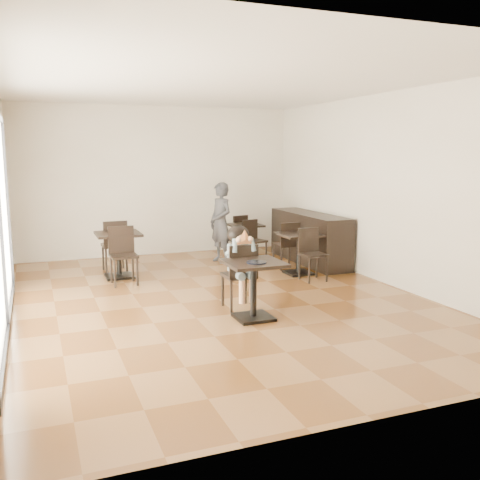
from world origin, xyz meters
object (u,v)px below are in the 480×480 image
child_table (254,290)px  chair_left_b (124,256)px  child (239,267)px  cafe_table_left (119,255)px  adult_patron (221,223)px  chair_back_a (236,234)px  cafe_table_mid (299,254)px  chair_back_b (255,241)px  chair_mid_a (285,245)px  child_chair (239,276)px  chair_left_a (114,246)px  chair_mid_b (313,255)px  cafe_table_back (245,241)px

child_table → chair_left_b: chair_left_b is taller
child → cafe_table_left: 2.87m
cafe_table_left → adult_patron: bearing=16.6°
adult_patron → chair_left_b: 2.48m
child_table → cafe_table_left: (-1.31, 3.10, 0.01)m
chair_back_a → cafe_table_mid: bearing=82.0°
chair_left_b → chair_back_b: size_ratio=1.14×
cafe_table_mid → cafe_table_left: 3.25m
chair_mid_a → chair_left_b: (-3.12, -0.18, 0.03)m
child_chair → chair_left_a: bearing=-67.1°
chair_back_b → chair_left_a: bearing=161.1°
child → chair_back_b: (1.49, 2.94, -0.17)m
chair_back_b → chair_mid_b: bearing=-95.8°
cafe_table_back → chair_left_b: 3.17m
child → cafe_table_back: 3.80m
adult_patron → chair_back_b: 0.80m
child_table → cafe_table_back: (1.49, 4.04, -0.04)m
child → cafe_table_back: bearing=66.9°
chair_left_a → chair_left_b: 1.10m
adult_patron → chair_mid_a: adult_patron is taller
cafe_table_back → chair_back_b: chair_back_b is taller
adult_patron → cafe_table_back: (0.65, 0.30, -0.46)m
chair_mid_a → chair_back_b: 0.82m
child_chair → chair_mid_b: size_ratio=1.04×
cafe_table_left → chair_back_a: size_ratio=0.95×
cafe_table_back → chair_back_a: chair_back_a is taller
chair_back_a → chair_back_b: size_ratio=1.00×
cafe_table_back → chair_back_a: bearing=90.0°
child → chair_left_b: (-1.31, 2.00, -0.11)m
chair_mid_a → chair_back_a: size_ratio=1.07×
chair_mid_b → child: bearing=-150.3°
chair_mid_a → chair_back_a: (-0.32, 1.85, -0.03)m
child → cafe_table_mid: child is taller
child_table → chair_left_a: (-1.31, 3.65, 0.09)m
adult_patron → cafe_table_back: adult_patron is taller
child_table → chair_left_b: (-1.31, 2.55, 0.09)m
cafe_table_mid → chair_back_a: chair_back_a is taller
adult_patron → chair_left_b: bearing=-76.6°
adult_patron → cafe_table_mid: size_ratio=2.15×
cafe_table_mid → chair_left_b: 3.14m
cafe_table_left → child: bearing=-62.8°
child_chair → chair_mid_a: 2.84m
chair_left_a → chair_left_b: size_ratio=1.00×
child_table → chair_mid_b: (1.81, 1.63, 0.06)m
child → chair_back_a: size_ratio=1.40×
chair_left_b → cafe_table_left: bearing=88.7°
cafe_table_back → chair_left_a: size_ratio=0.73×
chair_mid_b → chair_back_b: bearing=98.6°
child_table → cafe_table_mid: bearing=50.3°
child_table → chair_back_a: size_ratio=0.93×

